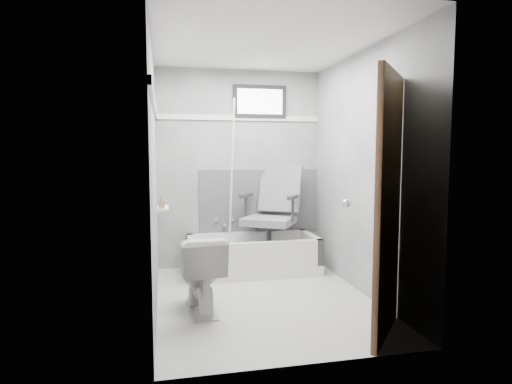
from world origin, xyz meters
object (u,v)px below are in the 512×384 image
object	(u,v)px
soap_bottle_a	(162,202)
door	(443,210)
bathtub	(253,254)
office_chair	(269,213)
soap_bottle_b	(162,201)
toilet	(200,273)

from	to	relation	value
soap_bottle_a	door	bearing A→B (deg)	-32.26
bathtub	office_chair	xyz separation A→B (m)	(0.20, 0.02, 0.48)
door	soap_bottle_b	bearing A→B (deg)	144.85
office_chair	soap_bottle_a	distance (m)	1.62
toilet	soap_bottle_a	xyz separation A→B (m)	(-0.32, 0.11, 0.63)
toilet	soap_bottle_b	world-z (taller)	soap_bottle_b
door	toilet	bearing A→B (deg)	145.55
bathtub	toilet	distance (m)	1.33
toilet	door	xyz separation A→B (m)	(1.60, -1.10, 0.66)
soap_bottle_b	bathtub	bearing A→B (deg)	39.79
toilet	door	bearing A→B (deg)	141.25
bathtub	office_chair	distance (m)	0.52
office_chair	door	xyz separation A→B (m)	(0.69, -2.23, 0.31)
office_chair	soap_bottle_b	size ratio (longest dim) A/B	13.25
office_chair	bathtub	bearing A→B (deg)	-141.56
bathtub	soap_bottle_a	bearing A→B (deg)	-135.91
bathtub	door	distance (m)	2.51
toilet	door	distance (m)	2.05
soap_bottle_a	soap_bottle_b	distance (m)	0.14
bathtub	door	xyz separation A→B (m)	(0.89, -2.21, 0.79)
soap_bottle_a	soap_bottle_b	xyz separation A→B (m)	(0.00, 0.14, -0.01)
bathtub	soap_bottle_a	distance (m)	1.62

